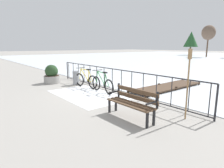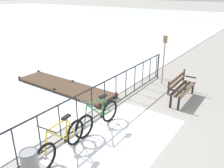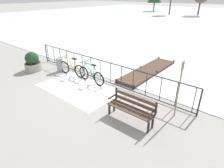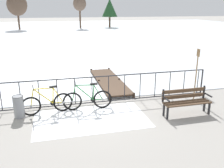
% 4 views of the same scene
% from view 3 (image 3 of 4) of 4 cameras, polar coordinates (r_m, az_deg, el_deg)
% --- Properties ---
extents(ground_plane, '(160.00, 160.00, 0.00)m').
position_cam_3_polar(ground_plane, '(9.00, -3.51, 0.98)').
color(ground_plane, '#9E9991').
extents(snow_patch, '(3.59, 2.11, 0.01)m').
position_cam_3_polar(snow_patch, '(8.43, -10.32, -1.21)').
color(snow_patch, white).
rests_on(snow_patch, ground).
extents(railing_fence, '(9.06, 0.06, 1.07)m').
position_cam_3_polar(railing_fence, '(8.78, -3.61, 4.29)').
color(railing_fence, '#232328').
rests_on(railing_fence, ground).
extents(bicycle_near_railing, '(1.71, 0.52, 0.97)m').
position_cam_3_polar(bicycle_near_railing, '(8.74, -6.41, 2.72)').
color(bicycle_near_railing, black).
rests_on(bicycle_near_railing, ground).
extents(bicycle_second, '(1.71, 0.52, 0.97)m').
position_cam_3_polar(bicycle_second, '(9.70, -12.19, 4.68)').
color(bicycle_second, black).
rests_on(bicycle_second, ground).
extents(park_bench, '(1.60, 0.50, 0.89)m').
position_cam_3_polar(park_bench, '(6.09, 6.13, -6.86)').
color(park_bench, brown).
rests_on(park_bench, ground).
extents(planter_with_shrub, '(0.87, 0.87, 1.03)m').
position_cam_3_polar(planter_with_shrub, '(10.97, -23.15, 6.14)').
color(planter_with_shrub, '#9E9B96').
rests_on(planter_with_shrub, ground).
extents(trash_bin, '(0.35, 0.35, 0.73)m').
position_cam_3_polar(trash_bin, '(10.34, -15.67, 5.66)').
color(trash_bin, gray).
rests_on(trash_bin, ground).
extents(oar_upright, '(0.04, 0.16, 1.98)m').
position_cam_3_polar(oar_upright, '(6.30, 19.91, -0.70)').
color(oar_upright, '#937047').
rests_on(oar_upright, ground).
extents(wooden_dock, '(1.10, 4.39, 0.20)m').
position_cam_3_polar(wooden_dock, '(10.14, 11.10, 4.22)').
color(wooden_dock, '#4C3828').
rests_on(wooden_dock, ground).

